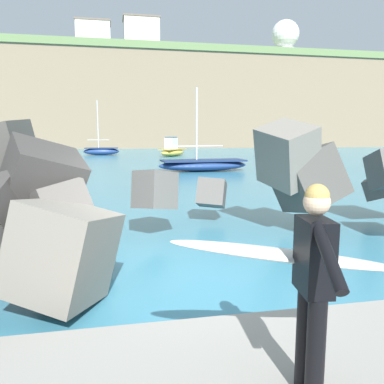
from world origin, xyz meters
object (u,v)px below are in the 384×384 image
object	(u,v)px
boat_near_left	(203,165)
radar_dome	(285,40)
station_building_west	(93,34)
boat_near_right	(101,151)
mooring_buoy_middle	(324,161)
boat_far_left	(172,150)
surfer_with_board	(304,271)
station_building_central	(141,36)
boat_mid_left	(281,152)

from	to	relation	value
boat_near_left	radar_dome	xyz separation A→B (m)	(31.86, 57.80, 22.54)
radar_dome	station_building_west	bearing A→B (deg)	-166.15
boat_near_right	mooring_buoy_middle	bearing A→B (deg)	-43.77
boat_far_left	surfer_with_board	bearing A→B (deg)	-97.09
boat_near_left	boat_far_left	size ratio (longest dim) A/B	1.33
station_building_west	station_building_central	xyz separation A→B (m)	(8.74, 5.20, 1.22)
station_building_west	station_building_central	bearing A→B (deg)	30.73
boat_far_left	boat_near_left	bearing A→B (deg)	-92.19
radar_dome	station_building_west	size ratio (longest dim) A/B	1.56
boat_near_right	mooring_buoy_middle	distance (m)	25.48
surfer_with_board	boat_far_left	world-z (taller)	boat_far_left
surfer_with_board	station_building_west	size ratio (longest dim) A/B	0.35
surfer_with_board	mooring_buoy_middle	xyz separation A→B (m)	(15.55, 26.33, -1.06)
boat_far_left	station_building_west	size ratio (longest dim) A/B	0.75
boat_near_left	station_building_west	xyz separation A→B (m)	(-8.58, 47.82, 19.35)
station_building_west	station_building_central	distance (m)	10.24
station_building_west	mooring_buoy_middle	bearing A→B (deg)	-65.54
radar_dome	station_building_west	world-z (taller)	radar_dome
mooring_buoy_middle	station_building_west	distance (m)	51.73
boat_near_left	station_building_central	size ratio (longest dim) A/B	0.88
mooring_buoy_middle	station_building_west	world-z (taller)	station_building_west
boat_far_left	mooring_buoy_middle	xyz separation A→B (m)	(10.55, -13.86, -0.43)
boat_mid_left	mooring_buoy_middle	distance (m)	8.40
boat_far_left	mooring_buoy_middle	world-z (taller)	boat_far_left
surfer_with_board	mooring_buoy_middle	world-z (taller)	surfer_with_board
boat_near_left	radar_dome	world-z (taller)	radar_dome
boat_near_right	radar_dome	size ratio (longest dim) A/B	0.67
boat_near_left	mooring_buoy_middle	size ratio (longest dim) A/B	13.77
mooring_buoy_middle	station_building_central	size ratio (longest dim) A/B	0.06
station_building_west	boat_far_left	bearing A→B (deg)	-72.67
boat_near_right	mooring_buoy_middle	xyz separation A→B (m)	(18.40, -17.63, -0.29)
boat_near_left	station_building_central	bearing A→B (deg)	89.83
boat_far_left	boat_mid_left	bearing A→B (deg)	-27.39
mooring_buoy_middle	radar_dome	distance (m)	61.74
surfer_with_board	station_building_west	xyz separation A→B (m)	(-4.28, 69.92, 18.50)
station_building_central	surfer_with_board	bearing A→B (deg)	-93.40
surfer_with_board	boat_near_left	distance (m)	22.53
boat_mid_left	station_building_central	distance (m)	46.57
radar_dome	station_building_central	size ratio (longest dim) A/B	1.37
boat_mid_left	mooring_buoy_middle	size ratio (longest dim) A/B	11.25
boat_near_left	station_building_west	bearing A→B (deg)	100.18
boat_near_right	radar_dome	world-z (taller)	radar_dome
boat_near_right	radar_dome	bearing A→B (deg)	42.65
boat_near_right	station_building_central	world-z (taller)	station_building_central
mooring_buoy_middle	boat_near_right	bearing A→B (deg)	136.23
boat_near_left	boat_near_right	xyz separation A→B (m)	(-7.15, 21.85, 0.09)
mooring_buoy_middle	surfer_with_board	bearing A→B (deg)	-120.56
station_building_west	station_building_central	world-z (taller)	station_building_central
station_building_central	radar_dome	bearing A→B (deg)	8.57
boat_near_left	boat_far_left	distance (m)	18.10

